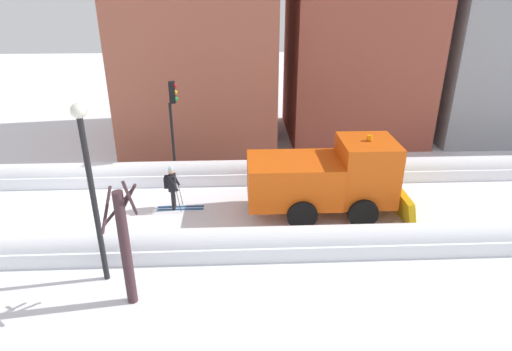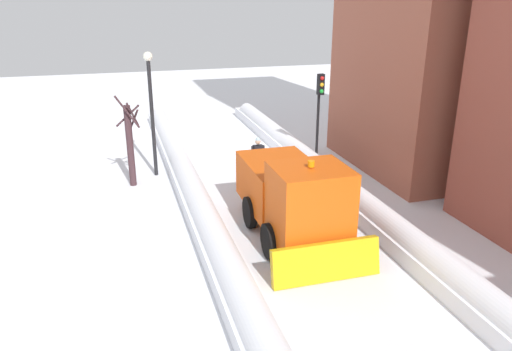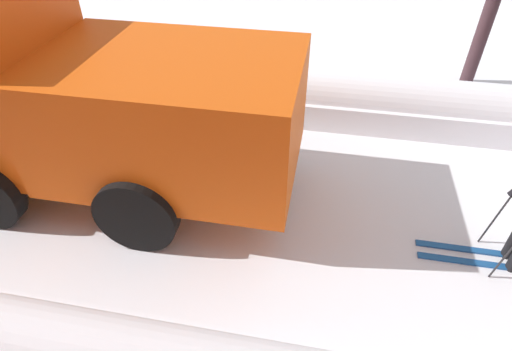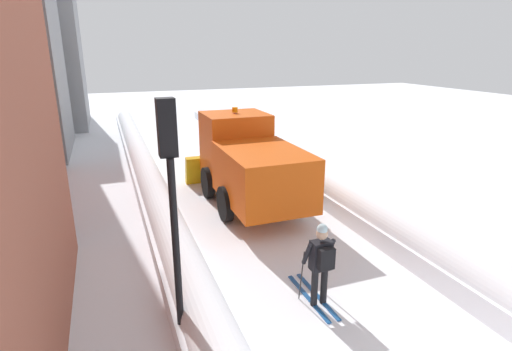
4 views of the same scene
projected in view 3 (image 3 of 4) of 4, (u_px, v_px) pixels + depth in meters
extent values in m
plane|color=white|center=(86.00, 186.00, 6.62)|extent=(80.00, 80.00, 0.00)
cube|color=white|center=(151.00, 90.00, 8.64)|extent=(1.10, 36.00, 0.50)
cylinder|color=white|center=(149.00, 79.00, 8.48)|extent=(0.90, 34.20, 0.90)
cube|color=#DB510F|center=(174.00, 113.00, 5.65)|extent=(2.30, 3.40, 1.60)
cylinder|color=black|center=(73.00, 110.00, 7.41)|extent=(0.25, 1.10, 1.10)
cylinder|color=black|center=(137.00, 215.00, 5.33)|extent=(0.25, 1.10, 1.10)
cylinder|color=black|center=(191.00, 122.00, 7.09)|extent=(0.25, 1.10, 1.10)
cube|color=#194C8C|center=(490.00, 265.00, 5.38)|extent=(0.09, 1.80, 0.03)
cube|color=#194C8C|center=(486.00, 252.00, 5.55)|extent=(0.09, 1.80, 0.03)
cylinder|color=#262628|center=(501.00, 211.00, 5.32)|extent=(0.02, 0.19, 1.19)
cylinder|color=#3F292D|center=(492.00, 4.00, 8.40)|extent=(0.28, 0.28, 3.42)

